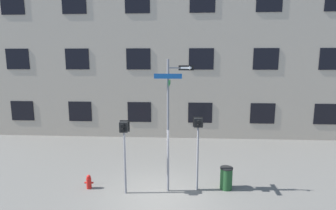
# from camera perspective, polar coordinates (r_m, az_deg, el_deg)

# --- Properties ---
(ground_plane) EXTENTS (60.00, 60.00, 0.00)m
(ground_plane) POSITION_cam_1_polar(r_m,az_deg,el_deg) (10.56, -1.91, -19.21)
(ground_plane) COLOR #595651
(building_facade) EXTENTS (24.00, 0.63, 13.83)m
(building_facade) POSITION_cam_1_polar(r_m,az_deg,el_deg) (17.27, 0.42, 15.73)
(building_facade) COLOR tan
(building_facade) RESTS_ON ground_plane
(street_sign_pole) EXTENTS (1.46, 0.92, 5.15)m
(street_sign_pole) POSITION_cam_1_polar(r_m,az_deg,el_deg) (9.85, 0.41, -2.31)
(street_sign_pole) COLOR slate
(street_sign_pole) RESTS_ON ground_plane
(pedestrian_signal_left) EXTENTS (0.37, 0.40, 2.88)m
(pedestrian_signal_left) POSITION_cam_1_polar(r_m,az_deg,el_deg) (10.03, -9.51, -7.02)
(pedestrian_signal_left) COLOR slate
(pedestrian_signal_left) RESTS_ON ground_plane
(pedestrian_signal_right) EXTENTS (0.39, 0.40, 2.95)m
(pedestrian_signal_right) POSITION_cam_1_polar(r_m,az_deg,el_deg) (10.22, 6.56, -6.38)
(pedestrian_signal_right) COLOR slate
(pedestrian_signal_right) RESTS_ON ground_plane
(fire_hydrant) EXTENTS (0.36, 0.20, 0.57)m
(fire_hydrant) POSITION_cam_1_polar(r_m,az_deg,el_deg) (11.43, -16.85, -15.72)
(fire_hydrant) COLOR red
(fire_hydrant) RESTS_ON ground_plane
(trash_bin) EXTENTS (0.51, 0.51, 0.90)m
(trash_bin) POSITION_cam_1_polar(r_m,az_deg,el_deg) (11.12, 12.55, -15.26)
(trash_bin) COLOR #1E4723
(trash_bin) RESTS_ON ground_plane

